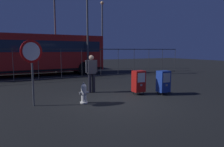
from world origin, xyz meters
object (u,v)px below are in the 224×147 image
newspaper_box_secondary (139,81)px  bus_near (32,53)px  street_light_near_left (102,30)px  stop_sign (32,59)px  street_light_near_right (55,13)px  fire_hydrant (84,93)px  bus_far (8,52)px  newspaper_box_primary (163,81)px  street_light_far_left (87,26)px  pedestrian (92,71)px

newspaper_box_secondary → bus_near: (-3.49, 8.85, 1.14)m
newspaper_box_secondary → street_light_near_left: (3.24, 11.20, 3.27)m
stop_sign → street_light_near_right: street_light_near_right is taller
fire_hydrant → stop_sign: bearing=166.3°
newspaper_box_secondary → bus_near: size_ratio=0.10×
bus_near → bus_far: bearing=109.7°
newspaper_box_primary → street_light_near_right: (-2.40, 10.74, 4.33)m
bus_far → street_light_far_left: street_light_far_left is taller
street_light_near_left → street_light_far_left: size_ratio=1.04×
bus_far → fire_hydrant: bearing=-80.6°
newspaper_box_secondary → street_light_near_left: size_ratio=0.16×
bus_near → street_light_far_left: street_light_far_left is taller
fire_hydrant → street_light_near_right: size_ratio=0.09×
fire_hydrant → street_light_near_left: 13.36m
bus_near → street_light_near_right: street_light_near_right is taller
bus_near → street_light_near_left: bearing=17.8°
bus_near → bus_far: (-1.61, 4.15, 0.00)m
stop_sign → pedestrian: size_ratio=1.34×
bus_near → street_light_near_left: (6.74, 2.35, 2.13)m
newspaper_box_primary → street_light_far_left: bearing=94.2°
street_light_near_left → street_light_near_right: 4.93m
pedestrian → bus_near: bus_near is taller
stop_sign → pedestrian: 2.87m
bus_near → newspaper_box_secondary: bearing=-69.9°
fire_hydrant → street_light_far_left: 8.87m
newspaper_box_primary → pedestrian: (-2.59, 1.75, 0.38)m
street_light_far_left → bus_near: bearing=158.8°
fire_hydrant → bus_far: 13.64m
bus_near → newspaper_box_primary: bearing=-66.2°
bus_far → street_light_near_right: size_ratio=1.22×
newspaper_box_primary → bus_far: 14.83m
fire_hydrant → street_light_near_right: street_light_near_right is taller
newspaper_box_primary → bus_near: bearing=115.3°
stop_sign → street_light_near_left: street_light_near_left is taller
newspaper_box_primary → stop_sign: bearing=173.5°
street_light_near_left → bus_far: bearing=167.8°
bus_far → street_light_far_left: size_ratio=1.67×
street_light_near_right → street_light_far_left: 3.61m
newspaper_box_secondary → street_light_near_left: 12.11m
bus_far → newspaper_box_secondary: bearing=-70.0°
bus_far → street_light_near_left: size_ratio=1.61×
street_light_near_right → street_light_far_left: bearing=-57.6°
pedestrian → bus_near: size_ratio=0.16×
newspaper_box_secondary → newspaper_box_primary: bearing=-28.3°
street_light_near_right → bus_near: bearing=-145.6°
street_light_near_right → street_light_far_left: (1.82, -2.88, -1.19)m
street_light_near_right → newspaper_box_secondary: bearing=-81.8°
street_light_near_right → stop_sign: bearing=-105.0°
pedestrian → bus_far: bus_far is taller
bus_far → pedestrian: bearing=-75.1°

